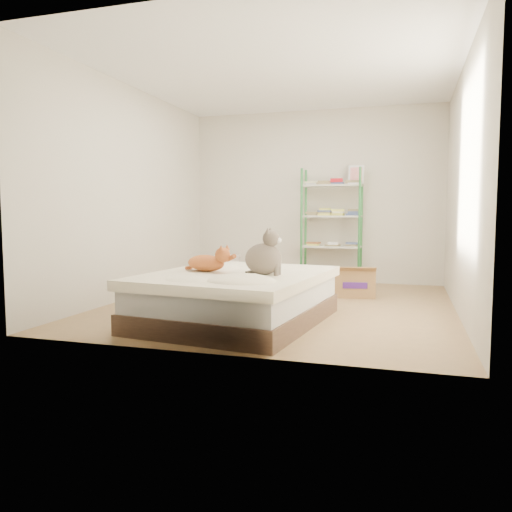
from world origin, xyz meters
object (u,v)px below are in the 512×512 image
at_px(orange_cat, 206,261).
at_px(white_bin, 227,267).
at_px(shelf_unit, 332,226).
at_px(cardboard_box, 354,282).
at_px(grey_cat, 263,252).
at_px(bed, 237,297).

relative_size(orange_cat, white_bin, 1.31).
xyz_separation_m(shelf_unit, cardboard_box, (0.44, -1.05, -0.68)).
distance_m(orange_cat, grey_cat, 0.63).
bearing_deg(bed, white_bin, 118.86).
bearing_deg(white_bin, orange_cat, -73.77).
height_order(bed, cardboard_box, bed).
xyz_separation_m(orange_cat, grey_cat, (0.61, -0.10, 0.11)).
relative_size(grey_cat, shelf_unit, 0.24).
bearing_deg(shelf_unit, grey_cat, -93.68).
xyz_separation_m(grey_cat, cardboard_box, (0.63, 1.94, -0.52)).
distance_m(bed, orange_cat, 0.47).
xyz_separation_m(grey_cat, white_bin, (-1.45, 2.96, -0.50)).
xyz_separation_m(cardboard_box, white_bin, (-2.08, 1.02, 0.02)).
bearing_deg(orange_cat, grey_cat, 10.93).
bearing_deg(cardboard_box, white_bin, 144.88).
xyz_separation_m(orange_cat, shelf_unit, (0.80, 2.90, 0.27)).
height_order(orange_cat, shelf_unit, shelf_unit).
distance_m(shelf_unit, white_bin, 1.77).
relative_size(grey_cat, white_bin, 1.09).
bearing_deg(grey_cat, shelf_unit, -4.14).
bearing_deg(cardboard_box, bed, -125.61).
height_order(bed, shelf_unit, shelf_unit).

